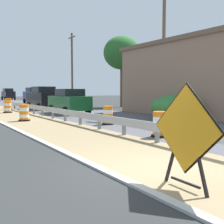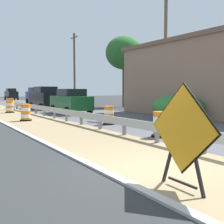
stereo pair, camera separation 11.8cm
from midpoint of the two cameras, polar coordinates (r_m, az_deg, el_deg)
name	(u,v)px [view 1 (the left image)]	position (r m, az deg, el deg)	size (l,w,h in m)	color
ground_plane	(164,169)	(6.81, 9.98, -11.24)	(160.00, 160.00, 0.00)	#2B2D2D
median_dirt_strip	(181,166)	(7.17, 13.19, -10.47)	(3.47, 120.00, 0.01)	#8E7A56
curb_near_edge	(118,178)	(6.04, 0.59, -13.18)	(0.20, 120.00, 0.11)	#ADADA8
warning_sign_diamond	(186,132)	(5.35, 13.99, -4.02)	(0.10, 1.69, 1.98)	black
traffic_barrel_nearest	(160,125)	(11.24, 9.38, -2.70)	(0.71, 0.71, 1.00)	orange
traffic_barrel_close	(108,116)	(15.09, -1.04, -0.86)	(0.64, 0.64, 0.99)	orange
traffic_barrel_mid	(24,113)	(17.64, -17.47, -0.29)	(0.69, 0.69, 1.00)	orange
traffic_barrel_far	(8,107)	(24.45, -20.42, 0.87)	(0.72, 0.72, 0.98)	orange
traffic_barrel_farther	(8,105)	(28.31, -20.28, 1.41)	(0.71, 0.71, 1.07)	orange
car_lead_near_lane	(69,101)	(22.43, -8.79, 2.16)	(2.13, 4.29, 1.93)	#195128
car_trailing_near_lane	(8,94)	(57.31, -20.23, 3.39)	(1.97, 4.05, 2.18)	black
car_lead_far_lane	(43,98)	(28.10, -13.86, 2.77)	(2.20, 4.34, 2.18)	black
car_mid_far_lane	(34,96)	(40.61, -15.45, 3.22)	(2.27, 4.39, 2.21)	navy
roadside_shop_near	(207,78)	(21.70, 18.51, 6.54)	(6.33, 13.42, 5.42)	#93705B
utility_pole_near	(164,50)	(20.81, 10.22, 12.25)	(0.24, 1.80, 9.07)	brown
utility_pole_mid	(72,68)	(34.96, -8.14, 8.74)	(0.24, 1.80, 8.67)	brown
bush_roadside	(176,107)	(17.89, 12.64, 0.96)	(3.16, 3.16, 1.57)	#337533
tree_roadside	(122,53)	(31.22, 1.89, 11.78)	(3.99, 3.99, 7.67)	brown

